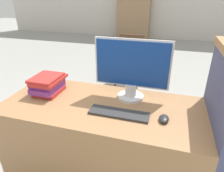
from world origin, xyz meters
TOP-DOWN VIEW (x-y plane):
  - desk at (0.00, 0.32)m, footprint 1.43×0.64m
  - carrel_divider at (0.74, 0.33)m, footprint 0.07×0.67m
  - monitor at (0.18, 0.48)m, footprint 0.54×0.20m
  - keyboard at (0.15, 0.23)m, footprint 0.40×0.11m
  - mouse at (0.44, 0.24)m, footprint 0.06×0.09m
  - book_stack at (-0.47, 0.38)m, footprint 0.21×0.28m
  - far_chair at (-0.24, 2.47)m, footprint 0.44×0.44m
  - bookshelf_far at (-0.92, 6.29)m, footprint 1.12×0.32m

SIDE VIEW (x-z plane):
  - desk at x=0.00m, z-range 0.00..0.78m
  - far_chair at x=-0.24m, z-range 0.06..0.90m
  - carrel_divider at x=0.74m, z-range 0.01..1.25m
  - keyboard at x=0.15m, z-range 0.78..0.80m
  - mouse at x=0.44m, z-range 0.78..0.81m
  - book_stack at x=-0.47m, z-range 0.78..0.92m
  - bookshelf_far at x=-0.92m, z-range 0.00..1.77m
  - monitor at x=0.18m, z-range 0.79..1.23m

